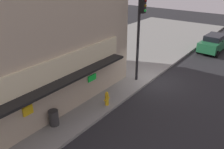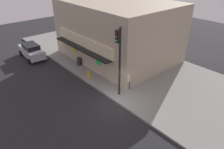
{
  "view_description": "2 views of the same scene",
  "coord_description": "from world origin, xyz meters",
  "px_view_note": "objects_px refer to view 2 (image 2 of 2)",
  "views": [
    {
      "loc": [
        -14.29,
        -6.91,
        7.53
      ],
      "look_at": [
        -3.44,
        1.1,
        1.48
      ],
      "focal_mm": 38.36,
      "sensor_mm": 36.0,
      "label": 1
    },
    {
      "loc": [
        10.34,
        -9.45,
        10.31
      ],
      "look_at": [
        -2.11,
        1.27,
        1.39
      ],
      "focal_mm": 33.85,
      "sensor_mm": 36.0,
      "label": 2
    }
  ],
  "objects_px": {
    "pedestrian": "(128,79)",
    "potted_plant_by_window": "(106,67)",
    "potted_plant_by_doorway": "(80,53)",
    "trash_can": "(79,61)",
    "traffic_light": "(119,54)",
    "parked_car_silver": "(31,51)",
    "fire_hydrant": "(88,74)"
  },
  "relations": [
    {
      "from": "pedestrian",
      "to": "potted_plant_by_window",
      "type": "bearing_deg",
      "value": 171.88
    },
    {
      "from": "potted_plant_by_doorway",
      "to": "trash_can",
      "type": "bearing_deg",
      "value": -38.25
    },
    {
      "from": "traffic_light",
      "to": "potted_plant_by_doorway",
      "type": "relative_size",
      "value": 5.54
    },
    {
      "from": "potted_plant_by_doorway",
      "to": "potted_plant_by_window",
      "type": "height_order",
      "value": "potted_plant_by_doorway"
    },
    {
      "from": "potted_plant_by_doorway",
      "to": "parked_car_silver",
      "type": "bearing_deg",
      "value": -136.03
    },
    {
      "from": "pedestrian",
      "to": "potted_plant_by_window",
      "type": "relative_size",
      "value": 1.84
    },
    {
      "from": "potted_plant_by_window",
      "to": "fire_hydrant",
      "type": "bearing_deg",
      "value": -93.66
    },
    {
      "from": "traffic_light",
      "to": "pedestrian",
      "type": "relative_size",
      "value": 3.37
    },
    {
      "from": "potted_plant_by_window",
      "to": "parked_car_silver",
      "type": "bearing_deg",
      "value": -155.28
    },
    {
      "from": "trash_can",
      "to": "potted_plant_by_window",
      "type": "bearing_deg",
      "value": 19.04
    },
    {
      "from": "potted_plant_by_doorway",
      "to": "pedestrian",
      "type": "bearing_deg",
      "value": -3.51
    },
    {
      "from": "trash_can",
      "to": "parked_car_silver",
      "type": "relative_size",
      "value": 0.18
    },
    {
      "from": "parked_car_silver",
      "to": "trash_can",
      "type": "bearing_deg",
      "value": 27.79
    },
    {
      "from": "potted_plant_by_window",
      "to": "parked_car_silver",
      "type": "xyz_separation_m",
      "value": [
        -8.9,
        -4.1,
        0.17
      ]
    },
    {
      "from": "traffic_light",
      "to": "fire_hydrant",
      "type": "bearing_deg",
      "value": -175.46
    },
    {
      "from": "traffic_light",
      "to": "trash_can",
      "type": "relative_size",
      "value": 7.08
    },
    {
      "from": "trash_can",
      "to": "potted_plant_by_doorway",
      "type": "xyz_separation_m",
      "value": [
        -1.41,
        1.11,
        0.21
      ]
    },
    {
      "from": "trash_can",
      "to": "pedestrian",
      "type": "xyz_separation_m",
      "value": [
        6.99,
        0.6,
        0.55
      ]
    },
    {
      "from": "fire_hydrant",
      "to": "traffic_light",
      "type": "bearing_deg",
      "value": 4.54
    },
    {
      "from": "trash_can",
      "to": "potted_plant_by_window",
      "type": "distance_m",
      "value": 3.45
    },
    {
      "from": "fire_hydrant",
      "to": "potted_plant_by_window",
      "type": "distance_m",
      "value": 2.12
    },
    {
      "from": "traffic_light",
      "to": "pedestrian",
      "type": "height_order",
      "value": "traffic_light"
    },
    {
      "from": "traffic_light",
      "to": "potted_plant_by_window",
      "type": "height_order",
      "value": "traffic_light"
    },
    {
      "from": "traffic_light",
      "to": "potted_plant_by_doorway",
      "type": "bearing_deg",
      "value": 168.24
    },
    {
      "from": "parked_car_silver",
      "to": "potted_plant_by_window",
      "type": "bearing_deg",
      "value": 24.72
    },
    {
      "from": "pedestrian",
      "to": "potted_plant_by_doorway",
      "type": "height_order",
      "value": "pedestrian"
    },
    {
      "from": "potted_plant_by_window",
      "to": "potted_plant_by_doorway",
      "type": "bearing_deg",
      "value": -179.79
    },
    {
      "from": "potted_plant_by_doorway",
      "to": "parked_car_silver",
      "type": "distance_m",
      "value": 5.88
    },
    {
      "from": "fire_hydrant",
      "to": "pedestrian",
      "type": "bearing_deg",
      "value": 22.28
    },
    {
      "from": "fire_hydrant",
      "to": "pedestrian",
      "type": "xyz_separation_m",
      "value": [
        3.86,
        1.58,
        0.54
      ]
    },
    {
      "from": "traffic_light",
      "to": "pedestrian",
      "type": "distance_m",
      "value": 3.04
    },
    {
      "from": "fire_hydrant",
      "to": "pedestrian",
      "type": "height_order",
      "value": "pedestrian"
    }
  ]
}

